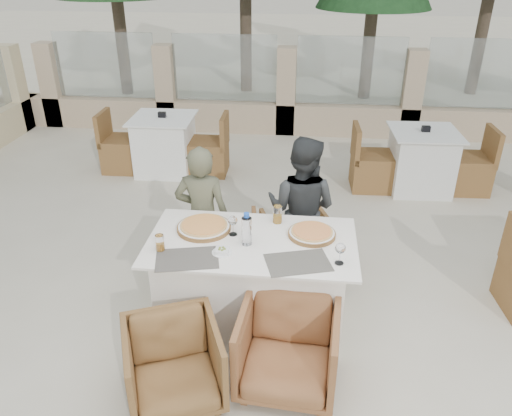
# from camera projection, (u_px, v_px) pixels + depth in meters

# --- Properties ---
(ground) EXTENTS (80.00, 80.00, 0.00)m
(ground) POSITION_uv_depth(u_px,v_px,m) (252.00, 318.00, 4.19)
(ground) COLOR beige
(ground) RESTS_ON ground
(sand_patch) EXTENTS (30.00, 16.00, 0.01)m
(sand_patch) POSITION_uv_depth(u_px,v_px,m) (301.00, 42.00, 16.54)
(sand_patch) COLOR beige
(sand_patch) RESTS_ON ground
(perimeter_wall_far) EXTENTS (10.00, 0.34, 1.60)m
(perimeter_wall_far) POSITION_uv_depth(u_px,v_px,m) (286.00, 85.00, 8.06)
(perimeter_wall_far) COLOR tan
(perimeter_wall_far) RESTS_ON ground
(dining_table) EXTENTS (1.60, 0.90, 0.77)m
(dining_table) POSITION_uv_depth(u_px,v_px,m) (252.00, 282.00, 3.99)
(dining_table) COLOR white
(dining_table) RESTS_ON ground
(placemat_near_left) EXTENTS (0.51, 0.39, 0.00)m
(placemat_near_left) POSITION_uv_depth(u_px,v_px,m) (187.00, 259.00, 3.59)
(placemat_near_left) COLOR #59534C
(placemat_near_left) RESTS_ON dining_table
(placemat_near_right) EXTENTS (0.52, 0.42, 0.00)m
(placemat_near_right) POSITION_uv_depth(u_px,v_px,m) (298.00, 262.00, 3.55)
(placemat_near_right) COLOR #5B574E
(placemat_near_right) RESTS_ON dining_table
(pizza_left) EXTENTS (0.48, 0.48, 0.06)m
(pizza_left) POSITION_uv_depth(u_px,v_px,m) (204.00, 226.00, 3.96)
(pizza_left) COLOR orange
(pizza_left) RESTS_ON dining_table
(pizza_right) EXTENTS (0.47, 0.47, 0.05)m
(pizza_right) POSITION_uv_depth(u_px,v_px,m) (312.00, 233.00, 3.88)
(pizza_right) COLOR #D74B1D
(pizza_right) RESTS_ON dining_table
(water_bottle) EXTENTS (0.10, 0.10, 0.26)m
(water_bottle) POSITION_uv_depth(u_px,v_px,m) (247.00, 229.00, 3.72)
(water_bottle) COLOR #B8D8F2
(water_bottle) RESTS_ON dining_table
(wine_glass_centre) EXTENTS (0.09, 0.09, 0.18)m
(wine_glass_centre) POSITION_uv_depth(u_px,v_px,m) (233.00, 224.00, 3.86)
(wine_glass_centre) COLOR white
(wine_glass_centre) RESTS_ON dining_table
(wine_glass_corner) EXTENTS (0.09, 0.09, 0.18)m
(wine_glass_corner) POSITION_uv_depth(u_px,v_px,m) (340.00, 252.00, 3.50)
(wine_glass_corner) COLOR white
(wine_glass_corner) RESTS_ON dining_table
(beer_glass_left) EXTENTS (0.08, 0.08, 0.13)m
(beer_glass_left) POSITION_uv_depth(u_px,v_px,m) (160.00, 243.00, 3.67)
(beer_glass_left) COLOR orange
(beer_glass_left) RESTS_ON dining_table
(beer_glass_right) EXTENTS (0.09, 0.09, 0.15)m
(beer_glass_right) POSITION_uv_depth(u_px,v_px,m) (278.00, 214.00, 4.04)
(beer_glass_right) COLOR gold
(beer_glass_right) RESTS_ON dining_table
(olive_dish) EXTENTS (0.11, 0.11, 0.04)m
(olive_dish) POSITION_uv_depth(u_px,v_px,m) (222.00, 250.00, 3.66)
(olive_dish) COLOR white
(olive_dish) RESTS_ON dining_table
(armchair_far_left) EXTENTS (0.67, 0.69, 0.55)m
(armchair_far_left) POSITION_uv_depth(u_px,v_px,m) (227.00, 244.00, 4.73)
(armchair_far_left) COLOR #945F35
(armchair_far_left) RESTS_ON ground
(armchair_far_right) EXTENTS (0.77, 0.78, 0.56)m
(armchair_far_right) POSITION_uv_depth(u_px,v_px,m) (297.00, 243.00, 4.73)
(armchair_far_right) COLOR olive
(armchair_far_right) RESTS_ON ground
(armchair_near_left) EXTENTS (0.81, 0.82, 0.58)m
(armchair_near_left) POSITION_uv_depth(u_px,v_px,m) (174.00, 365.00, 3.33)
(armchair_near_left) COLOR brown
(armchair_near_left) RESTS_ON ground
(armchair_near_right) EXTENTS (0.72, 0.74, 0.63)m
(armchair_near_right) POSITION_uv_depth(u_px,v_px,m) (288.00, 348.00, 3.44)
(armchair_near_right) COLOR brown
(armchair_near_right) RESTS_ON ground
(diner_left) EXTENTS (0.48, 0.32, 1.31)m
(diner_left) POSITION_uv_depth(u_px,v_px,m) (203.00, 217.00, 4.40)
(diner_left) COLOR #595941
(diner_left) RESTS_ON ground
(diner_right) EXTENTS (0.79, 0.70, 1.36)m
(diner_right) POSITION_uv_depth(u_px,v_px,m) (301.00, 209.00, 4.48)
(diner_right) COLOR #313436
(diner_right) RESTS_ON ground
(bg_table_a) EXTENTS (1.66, 0.86, 0.77)m
(bg_table_a) POSITION_uv_depth(u_px,v_px,m) (165.00, 145.00, 6.80)
(bg_table_a) COLOR white
(bg_table_a) RESTS_ON ground
(bg_table_b) EXTENTS (1.67, 0.89, 0.77)m
(bg_table_b) POSITION_uv_depth(u_px,v_px,m) (421.00, 161.00, 6.28)
(bg_table_b) COLOR white
(bg_table_b) RESTS_ON ground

